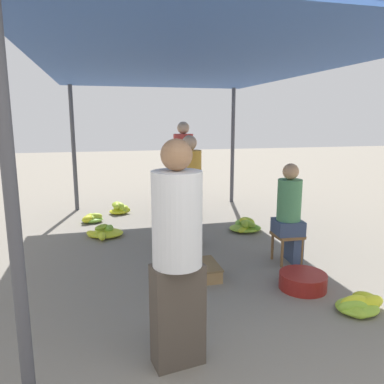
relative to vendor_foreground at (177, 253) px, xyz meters
The scene contains 16 objects.
canopy_post_front_left 1.09m from the vendor_foreground, 164.72° to the right, with size 0.08×0.08×2.47m, color #4C4C51.
canopy_post_back_left 5.37m from the vendor_foreground, 100.75° to the left, with size 0.08×0.08×2.47m, color #4C4C51.
canopy_post_back_right 5.77m from the vendor_foreground, 66.12° to the left, with size 0.08×0.08×2.47m, color #4C4C51.
canopy_tarp 3.04m from the vendor_foreground, 75.06° to the left, with size 3.73×5.94×0.04m, color #33569E.
vendor_foreground is the anchor object (origin of this frame).
stool 2.49m from the vendor_foreground, 42.96° to the left, with size 0.34×0.34×0.38m.
vendor_seated 2.45m from the vendor_foreground, 42.70° to the left, with size 0.37×0.37×1.28m.
basin_black 1.98m from the vendor_foreground, 29.93° to the left, with size 0.51×0.51×0.17m.
banana_pile_left_0 3.43m from the vendor_foreground, 98.47° to the left, with size 0.60×0.59×0.20m.
banana_pile_left_1 4.33m from the vendor_foreground, 99.33° to the left, with size 0.39×0.40×0.17m.
banana_pile_left_2 4.80m from the vendor_foreground, 92.02° to the left, with size 0.42×0.37×0.24m.
banana_pile_right_0 2.04m from the vendor_foreground, 10.17° to the left, with size 0.54×0.43×0.17m.
banana_pile_right_1 3.63m from the vendor_foreground, 59.88° to the left, with size 0.53×0.62×0.22m.
crate_near 1.75m from the vendor_foreground, 70.25° to the left, with size 0.51×0.51×0.16m.
shopper_walking_mid 4.63m from the vendor_foreground, 76.83° to the left, with size 0.47×0.47×1.77m.
shopper_walking_far 2.67m from the vendor_foreground, 74.60° to the left, with size 0.43×0.43×1.60m.
Camera 1 is at (-1.18, -1.92, 1.82)m, focal length 35.00 mm.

